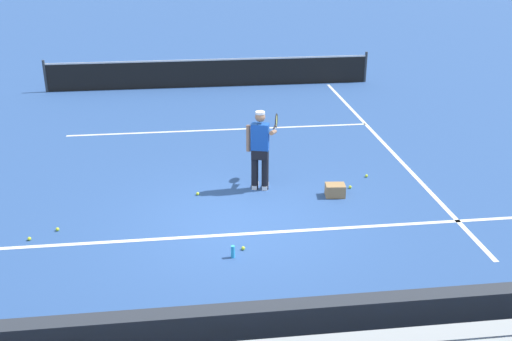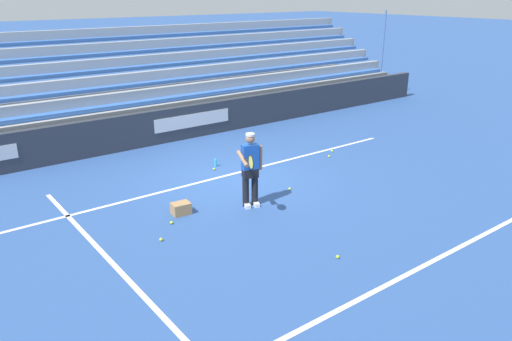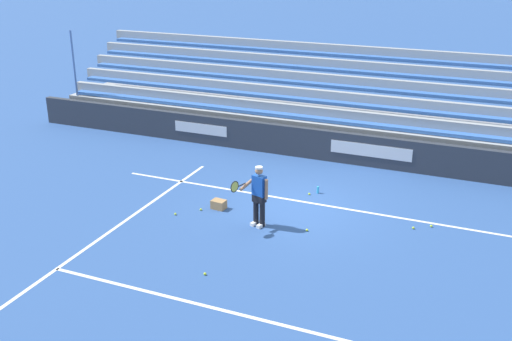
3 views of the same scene
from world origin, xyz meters
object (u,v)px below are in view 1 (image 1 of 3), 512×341
(tennis_ball_toward_net, at_px, (243,248))
(tennis_ball_stray_back, at_px, (29,239))
(tennis_ball_on_baseline, at_px, (251,141))
(tennis_ball_near_player, at_px, (366,176))
(tennis_player, at_px, (261,149))
(tennis_net, at_px, (210,73))
(tennis_ball_far_right, at_px, (58,229))
(ball_box_cardboard, at_px, (335,190))
(water_bottle, at_px, (233,252))
(tennis_ball_far_left, at_px, (350,187))
(tennis_ball_by_box, at_px, (198,194))

(tennis_ball_toward_net, height_order, tennis_ball_stray_back, same)
(tennis_ball_on_baseline, height_order, tennis_ball_near_player, same)
(tennis_player, bearing_deg, tennis_ball_stray_back, -158.48)
(tennis_ball_toward_net, relative_size, tennis_net, 0.01)
(tennis_ball_on_baseline, relative_size, tennis_ball_stray_back, 1.00)
(tennis_ball_far_right, bearing_deg, tennis_ball_stray_back, -144.84)
(ball_box_cardboard, relative_size, water_bottle, 1.82)
(tennis_net, bearing_deg, tennis_ball_far_right, -108.37)
(ball_box_cardboard, distance_m, tennis_ball_far_left, 0.54)
(tennis_player, distance_m, tennis_ball_by_box, 1.61)
(tennis_player, distance_m, tennis_ball_on_baseline, 3.03)
(tennis_ball_toward_net, xyz_separation_m, tennis_ball_near_player, (3.07, 2.86, 0.00))
(tennis_ball_by_box, distance_m, tennis_ball_far_right, 2.90)
(tennis_ball_toward_net, height_order, tennis_ball_far_right, same)
(tennis_ball_toward_net, bearing_deg, tennis_player, 75.91)
(tennis_ball_far_left, relative_size, tennis_ball_on_baseline, 1.00)
(tennis_ball_near_player, bearing_deg, tennis_ball_toward_net, -137.06)
(tennis_player, bearing_deg, tennis_ball_far_left, -7.22)
(tennis_player, distance_m, tennis_ball_stray_back, 4.80)
(tennis_player, xyz_separation_m, tennis_ball_near_player, (2.43, 0.31, -0.86))
(water_bottle, height_order, tennis_net, tennis_net)
(tennis_ball_stray_back, bearing_deg, tennis_player, 21.52)
(tennis_player, bearing_deg, water_bottle, -106.79)
(tennis_player, relative_size, tennis_ball_near_player, 25.98)
(tennis_player, height_order, ball_box_cardboard, tennis_player)
(tennis_ball_far_left, relative_size, tennis_ball_near_player, 1.00)
(water_bottle, bearing_deg, tennis_ball_far_right, 156.66)
(tennis_net, bearing_deg, tennis_ball_on_baseline, -82.98)
(tennis_net, bearing_deg, water_bottle, -91.28)
(tennis_player, height_order, tennis_ball_far_right, tennis_player)
(tennis_player, relative_size, tennis_ball_by_box, 25.98)
(ball_box_cardboard, relative_size, tennis_net, 0.04)
(tennis_ball_toward_net, height_order, tennis_ball_on_baseline, same)
(tennis_ball_by_box, distance_m, tennis_ball_on_baseline, 3.42)
(water_bottle, bearing_deg, tennis_ball_by_box, 101.04)
(tennis_ball_on_baseline, relative_size, tennis_ball_near_player, 1.00)
(tennis_ball_stray_back, bearing_deg, tennis_ball_far_right, 35.16)
(ball_box_cardboard, xyz_separation_m, tennis_ball_by_box, (-2.83, 0.39, -0.10))
(tennis_ball_toward_net, height_order, tennis_net, tennis_net)
(tennis_ball_on_baseline, xyz_separation_m, tennis_ball_stray_back, (-4.54, -4.63, 0.00))
(tennis_ball_far_left, bearing_deg, tennis_ball_toward_net, -137.83)
(tennis_ball_far_left, distance_m, tennis_net, 9.35)
(tennis_ball_far_right, xyz_separation_m, tennis_ball_stray_back, (-0.43, -0.31, 0.00))
(tennis_ball_toward_net, bearing_deg, tennis_ball_on_baseline, 81.83)
(tennis_ball_stray_back, bearing_deg, tennis_ball_near_player, 16.67)
(tennis_ball_far_left, relative_size, tennis_ball_stray_back, 1.00)
(tennis_player, bearing_deg, ball_box_cardboard, -21.07)
(tennis_player, bearing_deg, tennis_ball_far_right, -160.19)
(tennis_ball_by_box, bearing_deg, ball_box_cardboard, -7.93)
(tennis_ball_toward_net, height_order, water_bottle, water_bottle)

